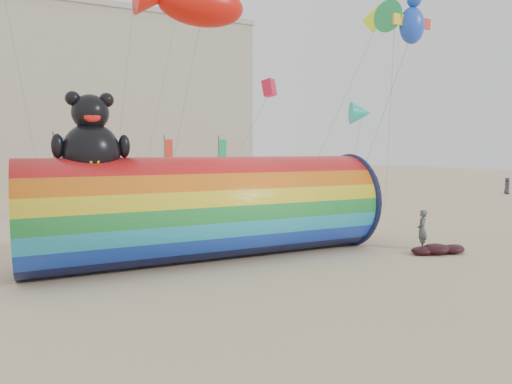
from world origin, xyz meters
name	(u,v)px	position (x,y,z in m)	size (l,w,h in m)	color
ground	(261,257)	(0.00, 0.00, 0.00)	(160.00, 160.00, 0.00)	#CCB58C
windsock_assembly	(210,205)	(-1.82, 0.75, 2.05)	(13.39, 4.08, 6.17)	red
kite_handler	(422,230)	(6.67, -1.66, 0.83)	(0.61, 0.40, 1.66)	#4E5255
fabric_bundle	(439,249)	(6.75, -2.51, 0.17)	(2.62, 1.35, 0.41)	#3D0B13
festival_banners	(156,172)	(-0.37, 15.31, 2.64)	(11.63, 3.19, 5.20)	#59595E
flying_kites	(253,14)	(2.34, 5.63, 10.88)	(26.84, 10.79, 10.52)	red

